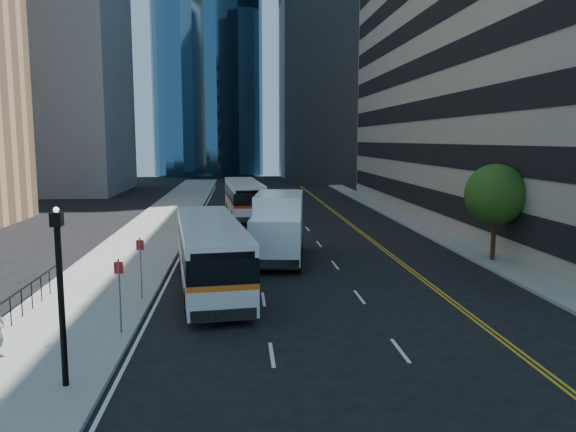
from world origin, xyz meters
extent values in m
plane|color=black|center=(0.00, 0.00, 0.00)|extent=(160.00, 160.00, 0.00)
cube|color=gray|center=(-10.50, 25.00, 0.07)|extent=(5.00, 90.00, 0.15)
cube|color=gray|center=(9.00, 25.00, 0.07)|extent=(2.00, 90.00, 0.15)
cube|color=gray|center=(-28.00, 52.00, 17.50)|extent=(18.00, 18.00, 35.00)
cylinder|color=#332114|center=(9.00, 8.00, 1.25)|extent=(0.24, 0.24, 2.20)
sphere|color=#234B15|center=(9.00, 8.00, 3.65)|extent=(3.20, 3.20, 3.20)
cylinder|color=black|center=(-9.00, -6.00, 2.25)|extent=(0.16, 0.16, 4.20)
cube|color=black|center=(-9.00, -6.00, 4.53)|extent=(0.28, 0.28, 0.36)
cube|color=silver|center=(-5.75, 4.04, 0.86)|extent=(3.94, 11.70, 1.05)
cube|color=orange|center=(-5.75, 4.04, 1.48)|extent=(3.96, 11.72, 0.21)
cube|color=black|center=(-5.75, 4.04, 2.01)|extent=(3.96, 11.72, 0.86)
cube|color=silver|center=(-5.75, 4.04, 2.73)|extent=(3.94, 11.70, 0.48)
cylinder|color=black|center=(-6.42, 0.48, 0.48)|extent=(0.41, 0.99, 0.96)
cylinder|color=black|center=(-4.19, 0.77, 0.48)|extent=(0.41, 0.99, 0.96)
cylinder|color=black|center=(-7.25, 6.93, 0.48)|extent=(0.41, 0.99, 0.96)
cylinder|color=black|center=(-5.03, 7.22, 0.48)|extent=(0.41, 0.99, 0.96)
cube|color=white|center=(-4.09, 27.13, 0.87)|extent=(3.44, 11.75, 1.06)
cube|color=red|center=(-4.09, 27.13, 1.50)|extent=(3.46, 11.77, 0.21)
cube|color=black|center=(-4.09, 27.13, 2.03)|extent=(3.46, 11.77, 0.87)
cube|color=white|center=(-4.09, 27.13, 2.75)|extent=(3.44, 11.75, 0.48)
cylinder|color=black|center=(-4.95, 23.58, 0.48)|extent=(0.37, 0.99, 0.97)
cylinder|color=black|center=(-2.68, 23.76, 0.48)|extent=(0.37, 0.99, 0.97)
cylinder|color=black|center=(-5.47, 30.12, 0.48)|extent=(0.37, 0.99, 0.97)
cylinder|color=black|center=(-3.21, 30.30, 0.48)|extent=(0.37, 0.99, 0.97)
cube|color=white|center=(-2.69, 6.99, 1.53)|extent=(2.80, 2.62, 2.22)
cube|color=black|center=(-2.81, 6.00, 1.95)|extent=(2.32, 0.35, 1.16)
cube|color=white|center=(-2.23, 10.66, 2.16)|extent=(3.14, 5.34, 2.74)
cube|color=black|center=(-2.37, 9.51, 0.58)|extent=(2.79, 7.15, 0.26)
cylinder|color=black|center=(-3.85, 6.93, 0.51)|extent=(0.42, 1.04, 1.01)
cylinder|color=black|center=(-1.58, 6.64, 0.51)|extent=(0.42, 1.04, 1.01)
cylinder|color=black|center=(-3.19, 12.16, 0.51)|extent=(0.42, 1.04, 1.01)
cylinder|color=black|center=(-0.92, 11.87, 0.51)|extent=(0.42, 1.04, 1.01)
camera|label=1|loc=(-4.41, -20.34, 6.51)|focal=35.00mm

